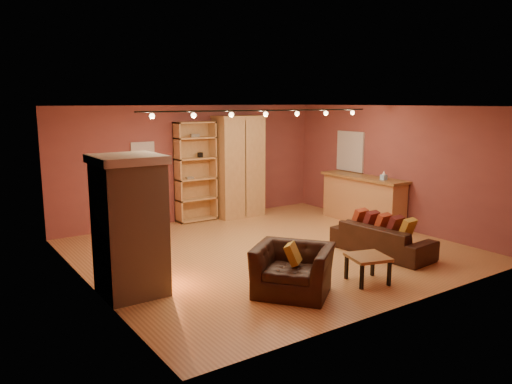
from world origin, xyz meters
TOP-DOWN VIEW (x-y plane):
  - floor at (0.00, 0.00)m, footprint 7.00×7.00m
  - ceiling at (0.00, 0.00)m, footprint 7.00×7.00m
  - back_wall at (0.00, 3.25)m, footprint 7.00×0.02m
  - left_wall at (-3.50, 0.00)m, footprint 0.02×6.50m
  - right_wall at (3.50, 0.00)m, footprint 0.02×6.50m
  - fireplace at (-3.04, -0.60)m, footprint 1.01×0.98m
  - back_window at (-1.30, 3.23)m, footprint 0.56×0.04m
  - bookcase at (-0.04, 3.12)m, footprint 0.99×0.38m
  - armoire at (1.10, 2.93)m, footprint 1.25×0.71m
  - bar_counter at (3.20, 0.65)m, footprint 0.63×2.36m
  - tissue_box at (3.15, -0.01)m, footprint 0.11×0.11m
  - right_window at (3.47, 1.40)m, footprint 0.05×0.90m
  - loveseat at (1.63, -1.36)m, footprint 0.76×2.03m
  - armchair at (-1.03, -1.97)m, footprint 1.28×1.35m
  - coffee_table at (0.26, -2.29)m, footprint 0.73×0.73m
  - track_rail at (0.00, 0.20)m, footprint 5.20×0.09m

SIDE VIEW (x-z plane):
  - floor at x=0.00m, z-range 0.00..0.00m
  - coffee_table at x=0.26m, z-range 0.16..0.61m
  - loveseat at x=1.63m, z-range 0.00..0.80m
  - armchair at x=-1.03m, z-range 0.00..0.99m
  - bar_counter at x=3.20m, z-range 0.01..1.14m
  - fireplace at x=-3.04m, z-range 0.00..2.12m
  - tissue_box at x=3.15m, z-range 1.11..1.32m
  - bookcase at x=-0.04m, z-range 0.02..2.44m
  - armoire at x=1.10m, z-range 0.00..2.55m
  - back_wall at x=0.00m, z-range 0.00..2.80m
  - left_wall at x=-3.50m, z-range 0.00..2.80m
  - right_wall at x=3.50m, z-range 0.00..2.80m
  - back_window at x=-1.30m, z-range 1.12..1.98m
  - right_window at x=3.47m, z-range 1.15..2.15m
  - track_rail at x=0.00m, z-range 2.62..2.75m
  - ceiling at x=0.00m, z-range 2.80..2.80m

